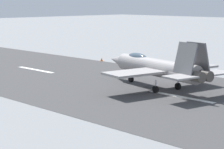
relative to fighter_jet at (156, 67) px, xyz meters
The scene contains 6 objects.
ground_plane 5.14m from the fighter_jet, 158.41° to the left, with size 400.00×400.00×0.00m, color gray.
runway_strip 5.15m from the fighter_jet, 158.49° to the left, with size 240.00×26.00×0.02m.
fighter_jet is the anchor object (origin of this frame).
crew_person 15.56m from the fighter_jet, 33.67° to the right, with size 0.46×0.62×1.62m.
marker_cone_mid 14.06m from the fighter_jet, 55.76° to the right, with size 0.44×0.44×0.55m, color orange.
marker_cone_far 23.99m from the fighter_jet, 28.73° to the right, with size 0.44×0.44×0.55m, color orange.
Camera 1 is at (-26.70, 36.20, 9.73)m, focal length 70.53 mm.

